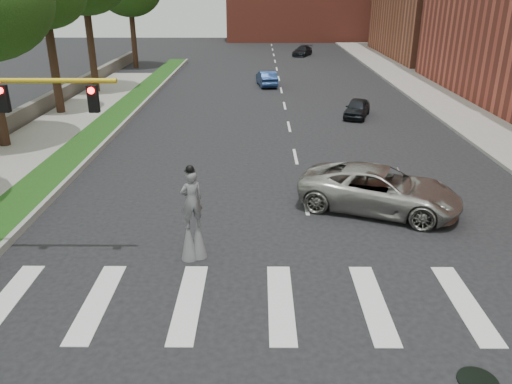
# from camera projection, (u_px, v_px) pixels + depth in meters

# --- Properties ---
(ground_plane) EXTENTS (160.00, 160.00, 0.00)m
(ground_plane) POSITION_uv_depth(u_px,v_px,m) (331.00, 325.00, 13.01)
(ground_plane) COLOR black
(ground_plane) RESTS_ON ground
(grass_median) EXTENTS (2.00, 60.00, 0.25)m
(grass_median) POSITION_uv_depth(u_px,v_px,m) (107.00, 124.00, 31.52)
(grass_median) COLOR #174012
(grass_median) RESTS_ON ground
(median_curb) EXTENTS (0.20, 60.00, 0.28)m
(median_curb) POSITION_uv_depth(u_px,v_px,m) (124.00, 124.00, 31.50)
(median_curb) COLOR gray
(median_curb) RESTS_ON ground
(sidewalk_right) EXTENTS (5.00, 90.00, 0.18)m
(sidewalk_right) POSITION_uv_depth(u_px,v_px,m) (458.00, 108.00, 36.02)
(sidewalk_right) COLOR gray
(sidewalk_right) RESTS_ON ground
(stone_wall) EXTENTS (0.50, 56.00, 1.10)m
(stone_wall) POSITION_uv_depth(u_px,v_px,m) (33.00, 110.00, 33.23)
(stone_wall) COLOR #58534B
(stone_wall) RESTS_ON ground
(manhole) EXTENTS (0.90, 0.90, 0.04)m
(manhole) POSITION_uv_depth(u_px,v_px,m) (478.00, 381.00, 11.13)
(manhole) COLOR black
(manhole) RESTS_ON ground
(stilt_performer) EXTENTS (0.83, 0.71, 3.19)m
(stilt_performer) POSITION_uv_depth(u_px,v_px,m) (193.00, 221.00, 15.76)
(stilt_performer) COLOR black
(stilt_performer) RESTS_ON ground
(suv_crossing) EXTENTS (6.81, 4.96, 1.72)m
(suv_crossing) POSITION_uv_depth(u_px,v_px,m) (380.00, 189.00, 19.45)
(suv_crossing) COLOR #A3A19A
(suv_crossing) RESTS_ON ground
(car_near) EXTENTS (2.51, 3.82, 1.21)m
(car_near) POSITION_uv_depth(u_px,v_px,m) (357.00, 108.00, 33.63)
(car_near) COLOR black
(car_near) RESTS_ON ground
(car_mid) EXTENTS (2.01, 4.24, 1.34)m
(car_mid) POSITION_uv_depth(u_px,v_px,m) (267.00, 78.00, 44.26)
(car_mid) COLOR navy
(car_mid) RESTS_ON ground
(car_far) EXTENTS (3.15, 4.46, 1.20)m
(car_far) POSITION_uv_depth(u_px,v_px,m) (302.00, 51.00, 63.75)
(car_far) COLOR black
(car_far) RESTS_ON ground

